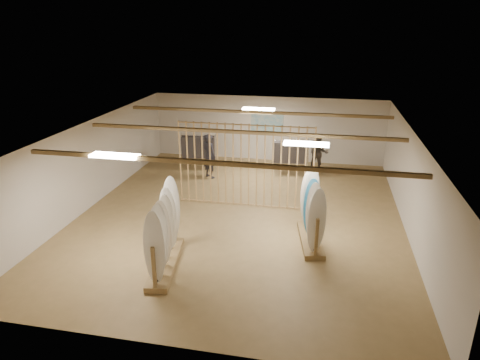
% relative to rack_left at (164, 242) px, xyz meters
% --- Properties ---
extents(floor, '(12.00, 12.00, 0.00)m').
position_rel_rack_left_xyz_m(floor, '(1.25, 3.30, -0.67)').
color(floor, olive).
rests_on(floor, ground).
extents(ceiling, '(12.00, 12.00, 0.00)m').
position_rel_rack_left_xyz_m(ceiling, '(1.25, 3.30, 2.13)').
color(ceiling, gray).
rests_on(ceiling, ground).
extents(wall_back, '(12.00, 0.00, 12.00)m').
position_rel_rack_left_xyz_m(wall_back, '(1.25, 9.30, 0.73)').
color(wall_back, beige).
rests_on(wall_back, ground).
extents(wall_front, '(12.00, 0.00, 12.00)m').
position_rel_rack_left_xyz_m(wall_front, '(1.25, -2.70, 0.73)').
color(wall_front, beige).
rests_on(wall_front, ground).
extents(wall_left, '(0.00, 12.00, 12.00)m').
position_rel_rack_left_xyz_m(wall_left, '(-3.75, 3.30, 0.73)').
color(wall_left, beige).
rests_on(wall_left, ground).
extents(wall_right, '(0.00, 12.00, 12.00)m').
position_rel_rack_left_xyz_m(wall_right, '(6.25, 3.30, 0.73)').
color(wall_right, beige).
rests_on(wall_right, ground).
extents(ceiling_slats, '(9.50, 6.12, 0.10)m').
position_rel_rack_left_xyz_m(ceiling_slats, '(1.25, 3.30, 2.05)').
color(ceiling_slats, olive).
rests_on(ceiling_slats, ground).
extents(light_panels, '(1.20, 0.35, 0.06)m').
position_rel_rack_left_xyz_m(light_panels, '(1.25, 3.30, 2.07)').
color(light_panels, white).
rests_on(light_panels, ground).
extents(bamboo_partition, '(4.45, 0.05, 2.78)m').
position_rel_rack_left_xyz_m(bamboo_partition, '(1.25, 4.10, 0.73)').
color(bamboo_partition, tan).
rests_on(bamboo_partition, ground).
extents(poster, '(1.40, 0.03, 0.90)m').
position_rel_rack_left_xyz_m(poster, '(1.25, 9.28, 0.93)').
color(poster, teal).
rests_on(poster, ground).
extents(rack_left, '(0.92, 2.48, 1.95)m').
position_rel_rack_left_xyz_m(rack_left, '(0.00, 0.00, 0.00)').
color(rack_left, olive).
rests_on(rack_left, floor).
extents(rack_right, '(0.88, 2.13, 1.97)m').
position_rel_rack_left_xyz_m(rack_right, '(3.53, 1.97, 0.00)').
color(rack_right, olive).
rests_on(rack_right, floor).
extents(clothing_rack_a, '(1.42, 0.53, 1.53)m').
position_rel_rack_left_xyz_m(clothing_rack_a, '(-1.29, 7.28, 0.33)').
color(clothing_rack_a, silver).
rests_on(clothing_rack_a, floor).
extents(clothing_rack_b, '(1.38, 0.48, 1.48)m').
position_rel_rack_left_xyz_m(clothing_rack_b, '(2.45, 7.40, 0.29)').
color(clothing_rack_b, silver).
rests_on(clothing_rack_b, floor).
extents(shopper_a, '(0.88, 0.83, 2.00)m').
position_rel_rack_left_xyz_m(shopper_a, '(-0.62, 6.53, 0.33)').
color(shopper_a, '#232128').
rests_on(shopper_a, floor).
extents(shopper_b, '(0.93, 0.75, 1.83)m').
position_rel_rack_left_xyz_m(shopper_b, '(3.53, 7.97, 0.25)').
color(shopper_b, '#39322C').
rests_on(shopper_b, floor).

